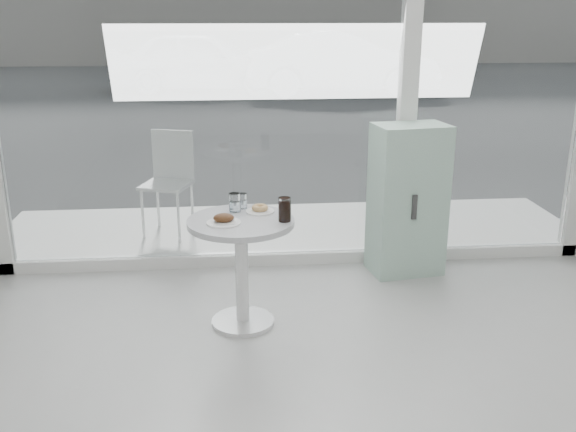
{
  "coord_description": "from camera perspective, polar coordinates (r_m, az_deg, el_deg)",
  "views": [
    {
      "loc": [
        -0.55,
        -2.18,
        2.11
      ],
      "look_at": [
        -0.2,
        1.7,
        0.85
      ],
      "focal_mm": 40.0,
      "sensor_mm": 36.0,
      "label": 1
    }
  ],
  "objects": [
    {
      "name": "storefront",
      "position": [
        5.23,
        1.76,
        13.54
      ],
      "size": [
        5.0,
        0.14,
        3.0
      ],
      "color": "white",
      "rests_on": "ground"
    },
    {
      "name": "room_shell",
      "position": [
        1.72,
        13.8,
        10.67
      ],
      "size": [
        6.0,
        6.0,
        6.0
      ],
      "color": "silver",
      "rests_on": "ground"
    },
    {
      "name": "car_silver",
      "position": [
        16.89,
        4.78,
        13.38
      ],
      "size": [
        4.92,
        1.99,
        1.59
      ],
      "primitive_type": "imported",
      "rotation": [
        0.0,
        0.0,
        1.5
      ],
      "color": "#A3A5AA",
      "rests_on": "street"
    },
    {
      "name": "mint_cabinet",
      "position": [
        5.33,
        10.58,
        1.41
      ],
      "size": [
        0.63,
        0.47,
        1.24
      ],
      "rotation": [
        0.0,
        0.0,
        0.15
      ],
      "color": "#88AD9D",
      "rests_on": "ground"
    },
    {
      "name": "water_tumbler_b",
      "position": [
        4.52,
        -4.08,
        1.27
      ],
      "size": [
        0.07,
        0.07,
        0.11
      ],
      "color": "white",
      "rests_on": "main_table"
    },
    {
      "name": "cola_glass",
      "position": [
        4.22,
        -0.31,
        0.55
      ],
      "size": [
        0.08,
        0.08,
        0.16
      ],
      "color": "white",
      "rests_on": "main_table"
    },
    {
      "name": "car_white",
      "position": [
        17.6,
        -7.64,
        13.49
      ],
      "size": [
        4.91,
        2.49,
        1.6
      ],
      "primitive_type": "imported",
      "rotation": [
        0.0,
        0.0,
        1.44
      ],
      "color": "silver",
      "rests_on": "street"
    },
    {
      "name": "water_tumbler_a",
      "position": [
        4.44,
        -4.75,
        1.11
      ],
      "size": [
        0.08,
        0.08,
        0.13
      ],
      "color": "white",
      "rests_on": "main_table"
    },
    {
      "name": "street",
      "position": [
        18.31,
        -3.46,
        11.25
      ],
      "size": [
        40.0,
        24.0,
        0.0
      ],
      "primitive_type": "cube",
      "color": "#343434",
      "rests_on": "ground"
    },
    {
      "name": "plate_fritter",
      "position": [
        4.21,
        -5.69,
        -0.33
      ],
      "size": [
        0.23,
        0.23,
        0.07
      ],
      "color": "white",
      "rests_on": "main_table"
    },
    {
      "name": "patio_deck",
      "position": [
        6.35,
        0.1,
        -1.24
      ],
      "size": [
        5.6,
        1.6,
        0.05
      ],
      "primitive_type": "cube",
      "color": "white",
      "rests_on": "ground"
    },
    {
      "name": "main_table",
      "position": [
        4.36,
        -4.17,
        -3.05
      ],
      "size": [
        0.72,
        0.72,
        0.77
      ],
      "color": "silver",
      "rests_on": "ground"
    },
    {
      "name": "patio_chair",
      "position": [
        6.21,
        -10.52,
        3.54
      ],
      "size": [
        0.53,
        0.53,
        0.97
      ],
      "rotation": [
        0.0,
        0.0,
        -0.31
      ],
      "color": "silver",
      "rests_on": "patio_deck"
    },
    {
      "name": "plate_donut",
      "position": [
        4.43,
        -2.51,
        0.58
      ],
      "size": [
        0.2,
        0.2,
        0.05
      ],
      "color": "white",
      "rests_on": "main_table"
    }
  ]
}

